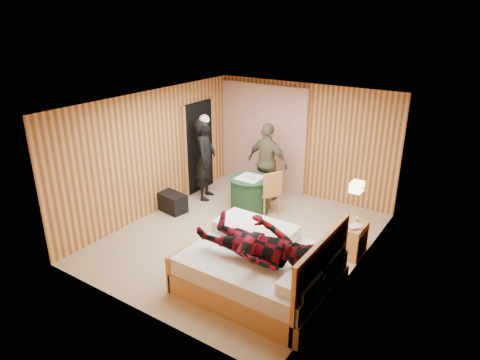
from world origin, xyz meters
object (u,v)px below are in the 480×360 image
Objects in this scene: round_table at (250,194)px; chair_near at (270,190)px; nightstand at (351,239)px; man_on_bed at (256,235)px; duffel_bag at (171,202)px; bed at (262,268)px; man_at_table at (267,163)px; wall_lamp at (357,187)px; chair_far at (266,177)px; woman_standing at (206,159)px.

round_table is 0.46m from chair_near.
man_on_bed is at bearing -110.89° from nightstand.
nightstand is 2.17m from man_on_bed.
duffel_bag is (-3.73, -0.42, -0.10)m from nightstand.
bed is 2.68m from round_table.
man_at_table is at bearing 153.43° from nightstand.
bed is 1.22× the size of man_on_bed.
bed is at bearing -114.34° from nightstand.
wall_lamp is at bearing 99.73° from chair_near.
chair_far reaches higher than duffel_bag.
woman_standing is 3.70m from man_on_bed.
duffel_bag is (-2.97, 1.26, -0.14)m from bed.
bed is 3.25m from chair_far.
bed is at bearing -14.29° from duffel_bag.
bed is at bearing -68.56° from chair_far.
nightstand is 2.03m from chair_near.
chair_far is 2.10m from duffel_bag.
man_at_table is (-0.42, 0.61, 0.32)m from chair_near.
wall_lamp is 0.31× the size of round_table.
wall_lamp is at bearing -71.82° from nightstand.
nightstand is 0.69× the size of round_table.
chair_far is 0.99× the size of chair_near.
chair_far is (-1.60, 2.82, 0.20)m from bed.
round_table is at bearing 96.22° from man_at_table.
woman_standing is (-1.59, -0.04, 0.36)m from chair_near.
round_table is at bearing 168.70° from nightstand.
man_on_bed is at bearing -69.99° from chair_far.
nightstand is at bearing -121.04° from woman_standing.
bed reaches higher than nightstand.
duffel_bag is 0.40× the size of man_at_table.
round_table is at bearing 124.25° from man_on_bed.
round_table is at bearing 41.63° from duffel_bag.
wall_lamp is 0.12× the size of bed.
wall_lamp is 2.23m from chair_near.
woman_standing is (-2.76, 2.20, 0.57)m from bed.
man_at_table reaches higher than chair_near.
nightstand reaches higher than duffel_bag.
nightstand is 0.33× the size of man_on_bed.
chair_near is at bearing -111.05° from woman_standing.
man_on_bed is (3.00, -1.49, 0.82)m from duffel_bag.
woman_standing is at bearing 169.67° from wall_lamp.
bed is 0.72m from man_on_bed.
duffel_bag is (-1.80, -0.98, -0.35)m from chair_near.
chair_near is at bearing 163.76° from nightstand.
chair_near reaches higher than chair_far.
man_at_table is at bearing 90.00° from round_table.
man_at_table is (1.38, 1.60, 0.67)m from duffel_bag.
round_table is at bearing -48.33° from chair_near.
man_on_bed reaches higher than nightstand.
wall_lamp is 0.15× the size of man_at_table.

